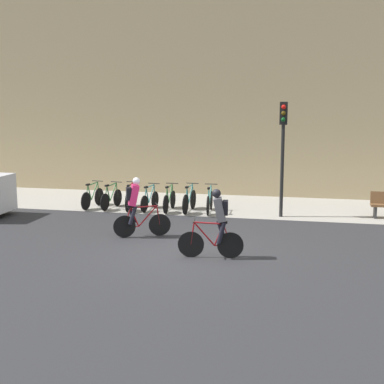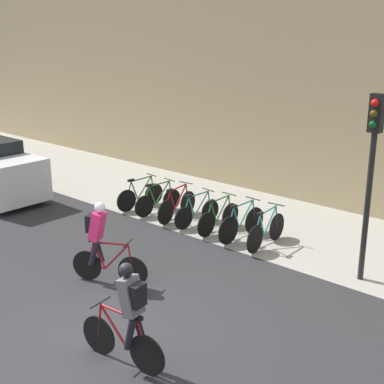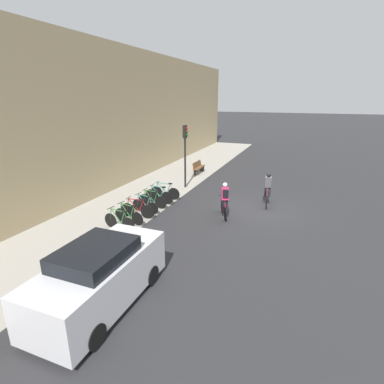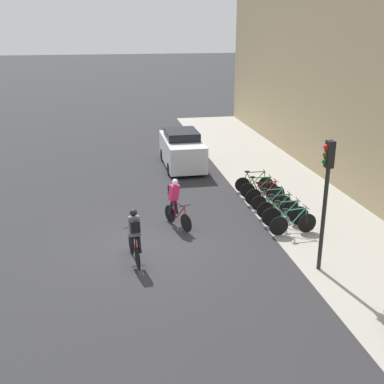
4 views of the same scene
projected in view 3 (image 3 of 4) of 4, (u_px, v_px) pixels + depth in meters
name	position (u px, v px, depth m)	size (l,w,h in m)	color
ground	(258.00, 209.00, 15.58)	(200.00, 200.00, 0.00)	#2B2B2D
kerb_strip	(145.00, 194.00, 17.94)	(44.00, 4.50, 0.01)	#A39E93
building_facade	(103.00, 119.00, 17.52)	(44.00, 0.60, 8.63)	tan
cyclist_pink	(225.00, 199.00, 14.16)	(1.56, 0.77, 1.77)	black
cyclist_grey	(268.00, 188.00, 15.95)	(1.66, 0.50, 1.78)	black
parked_bike_0	(119.00, 221.00, 13.06)	(0.46, 1.66, 0.97)	black
parked_bike_1	(129.00, 215.00, 13.73)	(0.46, 1.62, 0.95)	black
parked_bike_2	(137.00, 210.00, 14.38)	(0.46, 1.72, 0.98)	black
parked_bike_3	(145.00, 205.00, 15.05)	(0.46, 1.57, 0.94)	black
parked_bike_4	(152.00, 200.00, 15.70)	(0.46, 1.65, 0.97)	black
parked_bike_5	(159.00, 196.00, 16.35)	(0.46, 1.74, 0.99)	black
parked_bike_6	(165.00, 192.00, 17.01)	(0.46, 1.75, 0.98)	black
traffic_light_pole	(185.00, 145.00, 18.49)	(0.26, 0.30, 3.93)	black
bench	(198.00, 167.00, 22.73)	(1.61, 0.44, 0.89)	brown
parked_car	(100.00, 276.00, 8.19)	(4.30, 1.84, 1.85)	silver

